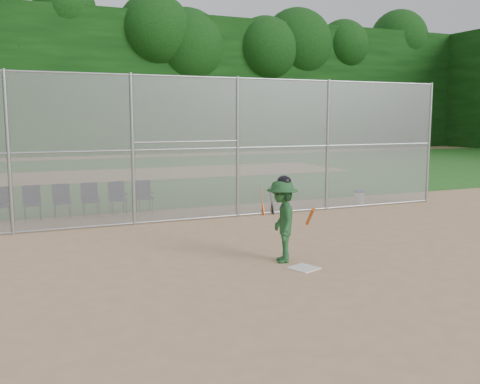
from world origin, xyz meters
name	(u,v)px	position (x,y,z in m)	size (l,w,h in m)	color
ground	(290,263)	(0.00, 0.00, 0.00)	(100.00, 100.00, 0.00)	tan
grass_strip	(119,175)	(0.00, 18.00, 0.01)	(100.00, 100.00, 0.00)	#235E1C
dirt_patch_far	(119,174)	(0.00, 18.00, 0.01)	(24.00, 24.00, 0.00)	tan
backstop_fence	(204,146)	(0.00, 5.00, 2.07)	(16.09, 0.09, 4.00)	gray
treeline	(108,67)	(0.00, 20.00, 5.50)	(81.00, 60.00, 11.00)	black
home_plate	(304,268)	(0.05, -0.45, 0.01)	(0.48, 0.48, 0.02)	white
batter_at_plate	(282,220)	(-0.10, 0.17, 0.84)	(1.04, 1.37, 1.73)	#1F4D26
water_cooler	(359,197)	(5.61, 5.51, 0.23)	(0.36, 0.36, 0.45)	white
spare_bats	(267,200)	(1.97, 5.05, 0.41)	(0.36, 0.34, 0.83)	#D84C14
chair_0	(1,205)	(-5.27, 6.78, 0.48)	(0.54, 0.52, 0.96)	#0E1634
chair_1	(32,203)	(-4.48, 6.78, 0.48)	(0.54, 0.52, 0.96)	#0E1634
chair_2	(62,202)	(-3.68, 6.78, 0.48)	(0.54, 0.52, 0.96)	#0E1634
chair_3	(90,200)	(-2.89, 6.78, 0.48)	(0.54, 0.52, 0.96)	#0E1634
chair_4	(118,198)	(-2.10, 6.78, 0.48)	(0.54, 0.52, 0.96)	#0E1634
chair_5	(144,197)	(-1.31, 6.78, 0.48)	(0.54, 0.52, 0.96)	#0E1634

